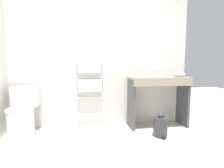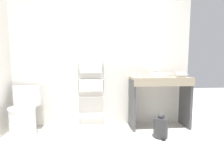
% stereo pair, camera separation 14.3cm
% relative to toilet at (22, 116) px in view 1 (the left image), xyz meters
% --- Properties ---
extents(wall_back, '(3.25, 0.12, 2.43)m').
position_rel_toilet_xyz_m(wall_back, '(1.20, 0.39, 0.90)').
color(wall_back, silver).
rests_on(wall_back, ground_plane).
extents(toilet, '(0.39, 0.54, 0.75)m').
position_rel_toilet_xyz_m(toilet, '(0.00, 0.00, 0.00)').
color(toilet, white).
rests_on(toilet, ground_plane).
extents(towel_radiator, '(0.49, 0.06, 1.17)m').
position_rel_toilet_xyz_m(towel_radiator, '(1.03, 0.28, 0.48)').
color(towel_radiator, white).
rests_on(towel_radiator, ground_plane).
extents(vanity_counter, '(0.99, 0.46, 0.88)m').
position_rel_toilet_xyz_m(vanity_counter, '(2.20, 0.09, 0.28)').
color(vanity_counter, gray).
rests_on(vanity_counter, ground_plane).
extents(sink_basin, '(0.38, 0.38, 0.06)m').
position_rel_toilet_xyz_m(sink_basin, '(2.20, 0.12, 0.59)').
color(sink_basin, white).
rests_on(sink_basin, vanity_counter).
extents(faucet, '(0.02, 0.10, 0.12)m').
position_rel_toilet_xyz_m(faucet, '(2.20, 0.28, 0.64)').
color(faucet, silver).
rests_on(faucet, vanity_counter).
extents(cup_near_wall, '(0.06, 0.06, 0.09)m').
position_rel_toilet_xyz_m(cup_near_wall, '(1.79, 0.24, 0.61)').
color(cup_near_wall, white).
rests_on(cup_near_wall, vanity_counter).
extents(cup_near_edge, '(0.06, 0.06, 0.09)m').
position_rel_toilet_xyz_m(cup_near_edge, '(1.87, 0.18, 0.61)').
color(cup_near_edge, white).
rests_on(cup_near_edge, vanity_counter).
extents(hair_dryer, '(0.22, 0.17, 0.08)m').
position_rel_toilet_xyz_m(hair_dryer, '(2.55, 0.04, 0.60)').
color(hair_dryer, white).
rests_on(hair_dryer, vanity_counter).
extents(trash_bin, '(0.21, 0.24, 0.37)m').
position_rel_toilet_xyz_m(trash_bin, '(2.07, -0.33, -0.16)').
color(trash_bin, '#333335').
rests_on(trash_bin, ground_plane).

